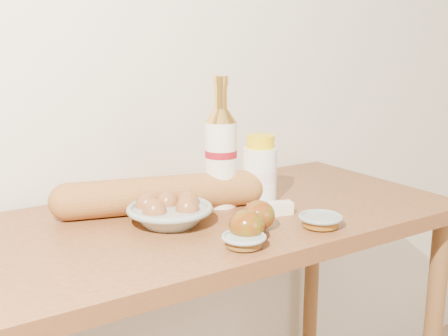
{
  "coord_description": "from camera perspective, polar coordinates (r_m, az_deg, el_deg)",
  "views": [
    {
      "loc": [
        -0.71,
        0.06,
        1.33
      ],
      "look_at": [
        0.0,
        1.15,
        1.02
      ],
      "focal_mm": 45.0,
      "sensor_mm": 36.0,
      "label": 1
    }
  ],
  "objects": [
    {
      "name": "syrup_bowl",
      "position": [
        1.3,
        9.77,
        -5.3
      ],
      "size": [
        0.1,
        0.1,
        0.03
      ],
      "rotation": [
        0.0,
        0.0,
        0.01
      ],
      "color": "gray",
      "rests_on": "table"
    },
    {
      "name": "back_wall",
      "position": [
        1.61,
        -7.17,
        12.27
      ],
      "size": [
        3.5,
        0.02,
        2.6
      ],
      "primitive_type": "cube",
      "color": "silver",
      "rests_on": "ground"
    },
    {
      "name": "baguette",
      "position": [
        1.39,
        -6.36,
        -2.66
      ],
      "size": [
        0.54,
        0.24,
        0.09
      ],
      "rotation": [
        0.0,
        0.0,
        -0.28
      ],
      "color": "#B67537",
      "rests_on": "table"
    },
    {
      "name": "apple_redgreen_front",
      "position": [
        1.19,
        2.33,
        -5.88
      ],
      "size": [
        0.08,
        0.08,
        0.07
      ],
      "rotation": [
        0.0,
        0.0,
        -0.06
      ],
      "color": "maroon",
      "rests_on": "table"
    },
    {
      "name": "table",
      "position": [
        1.43,
        -0.66,
        -9.29
      ],
      "size": [
        1.2,
        0.6,
        0.9
      ],
      "color": "brown",
      "rests_on": "ground"
    },
    {
      "name": "sugar_bowl",
      "position": [
        1.17,
        2.03,
        -7.39
      ],
      "size": [
        0.1,
        0.1,
        0.03
      ],
      "rotation": [
        0.0,
        0.0,
        0.09
      ],
      "color": "#95A29E",
      "rests_on": "table"
    },
    {
      "name": "bourbon_bottle",
      "position": [
        1.42,
        -0.31,
        1.4
      ],
      "size": [
        0.1,
        0.1,
        0.33
      ],
      "rotation": [
        0.0,
        0.0,
        0.35
      ],
      "color": "white",
      "rests_on": "table"
    },
    {
      "name": "apple_redgreen_right",
      "position": [
        1.26,
        3.55,
        -4.81
      ],
      "size": [
        0.09,
        0.09,
        0.07
      ],
      "rotation": [
        0.0,
        0.0,
        0.34
      ],
      "color": "maroon",
      "rests_on": "table"
    },
    {
      "name": "butter_stick",
      "position": [
        1.37,
        4.75,
        -4.19
      ],
      "size": [
        0.11,
        0.06,
        0.03
      ],
      "rotation": [
        0.0,
        0.0,
        -0.26
      ],
      "color": "#F1ECBB",
      "rests_on": "table"
    },
    {
      "name": "egg_bowl",
      "position": [
        1.31,
        -5.55,
        -4.48
      ],
      "size": [
        0.25,
        0.25,
        0.07
      ],
      "rotation": [
        0.0,
        0.0,
        -0.32
      ],
      "color": "#909D98",
      "rests_on": "table"
    },
    {
      "name": "cream_bottle",
      "position": [
        1.46,
        3.66,
        -0.31
      ],
      "size": [
        0.1,
        0.1,
        0.18
      ],
      "rotation": [
        0.0,
        0.0,
        0.15
      ],
      "color": "white",
      "rests_on": "table"
    }
  ]
}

